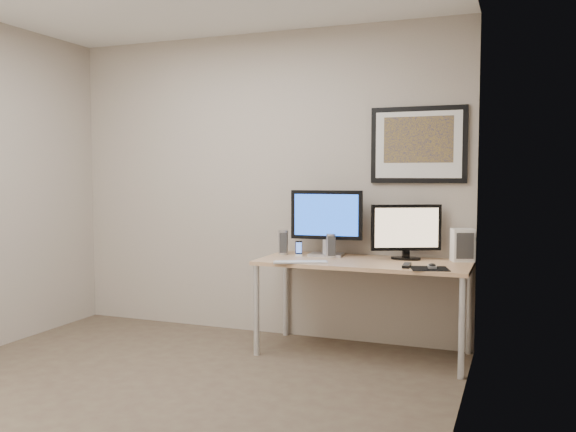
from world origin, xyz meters
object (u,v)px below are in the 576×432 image
object	(u,v)px
monitor_tv	(406,230)
speaker_right	(331,246)
speaker_left	(283,242)
monitor_large	(326,220)
phone_dock	(299,248)
framed_art	(418,145)
keyboard	(300,262)
fan_unit	(463,245)
desk	(364,269)

from	to	relation	value
monitor_tv	speaker_right	distance (m)	0.60
speaker_left	monitor_large	bearing A→B (deg)	-16.88
monitor_tv	phone_dock	world-z (taller)	monitor_tv
framed_art	keyboard	size ratio (longest dim) A/B	1.86
phone_dock	keyboard	bearing A→B (deg)	-88.24
speaker_left	phone_dock	world-z (taller)	speaker_left
monitor_large	speaker_right	size ratio (longest dim) A/B	3.09
framed_art	phone_dock	world-z (taller)	framed_art
framed_art	speaker_right	world-z (taller)	framed_art
monitor_tv	speaker_right	world-z (taller)	monitor_tv
phone_dock	keyboard	xyz separation A→B (m)	(0.14, -0.36, -0.05)
monitor_large	fan_unit	distance (m)	1.07
phone_dock	fan_unit	world-z (taller)	fan_unit
monitor_tv	speaker_left	distance (m)	1.01
monitor_large	monitor_tv	xyz separation A→B (m)	(0.64, 0.02, -0.07)
fan_unit	desk	bearing A→B (deg)	177.01
desk	speaker_right	xyz separation A→B (m)	(-0.29, 0.09, 0.16)
speaker_left	fan_unit	world-z (taller)	fan_unit
keyboard	speaker_left	bearing A→B (deg)	103.87
phone_dock	fan_unit	size ratio (longest dim) A/B	0.49
keyboard	fan_unit	bearing A→B (deg)	2.89
desk	framed_art	xyz separation A→B (m)	(0.35, 0.33, 0.96)
keyboard	fan_unit	world-z (taller)	fan_unit
desk	speaker_right	distance (m)	0.34
framed_art	speaker_right	distance (m)	1.05
phone_dock	fan_unit	bearing A→B (deg)	-12.54
monitor_large	desk	bearing A→B (deg)	-29.11
desk	keyboard	xyz separation A→B (m)	(-0.41, -0.29, 0.07)
monitor_tv	speaker_left	bearing A→B (deg)	158.16
monitor_tv	keyboard	distance (m)	0.87
monitor_large	phone_dock	distance (m)	0.32
framed_art	monitor_tv	xyz separation A→B (m)	(-0.06, -0.16, -0.66)
monitor_tv	fan_unit	distance (m)	0.44
speaker_left	monitor_tv	bearing A→B (deg)	-19.00
speaker_right	monitor_large	bearing A→B (deg)	106.69
monitor_large	fan_unit	bearing A→B (deg)	-0.63
monitor_large	phone_dock	size ratio (longest dim) A/B	4.74
phone_dock	keyboard	size ratio (longest dim) A/B	0.30
fan_unit	speaker_right	bearing A→B (deg)	167.08
monitor_tv	speaker_left	size ratio (longest dim) A/B	2.55
desk	monitor_large	size ratio (longest dim) A/B	2.74
monitor_large	keyboard	bearing A→B (deg)	-103.31
framed_art	keyboard	xyz separation A→B (m)	(-0.76, -0.62, -0.88)
framed_art	speaker_left	size ratio (longest dim) A/B	3.76
desk	framed_art	bearing A→B (deg)	43.46
framed_art	fan_unit	bearing A→B (deg)	-14.80
monitor_tv	speaker_left	world-z (taller)	monitor_tv
monitor_large	keyboard	world-z (taller)	monitor_large
desk	monitor_tv	bearing A→B (deg)	30.51
monitor_tv	speaker_left	xyz separation A→B (m)	(-1.00, -0.05, -0.13)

